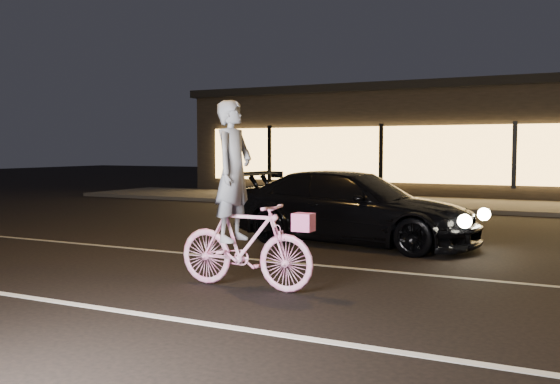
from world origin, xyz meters
The scene contains 7 objects.
ground centered at (0.00, 0.00, 0.00)m, with size 90.00×90.00×0.00m, color black.
lane_stripe_near centered at (0.00, -1.50, 0.00)m, with size 60.00×0.12×0.01m, color silver.
lane_stripe_far centered at (0.00, 2.00, 0.00)m, with size 60.00×0.10×0.01m, color gray.
sidewalk centered at (0.00, 13.00, 0.06)m, with size 30.00×4.00×0.12m, color #383533.
storefront centered at (0.00, 18.97, 2.15)m, with size 25.40×8.42×4.20m.
cyclist centered at (-1.80, 0.11, 0.86)m, with size 1.93×0.66×2.43m.
sedan centered at (-1.79, 4.33, 0.69)m, with size 4.91×2.36×1.38m.
Camera 1 is at (2.19, -6.82, 1.81)m, focal length 40.00 mm.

